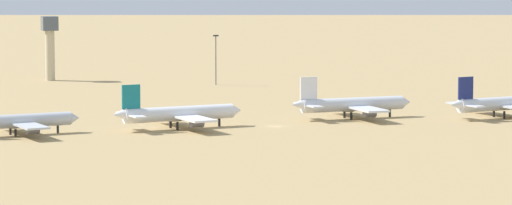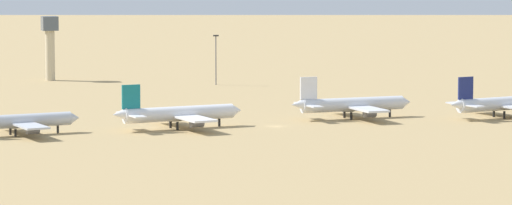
{
  "view_description": "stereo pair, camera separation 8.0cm",
  "coord_description": "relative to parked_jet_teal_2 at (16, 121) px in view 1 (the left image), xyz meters",
  "views": [
    {
      "loc": [
        -116.91,
        -343.96,
        43.66
      ],
      "look_at": [
        -4.74,
        1.4,
        6.0
      ],
      "focal_mm": 102.87,
      "sensor_mm": 36.0,
      "label": 1
    },
    {
      "loc": [
        -116.83,
        -343.98,
        43.66
      ],
      "look_at": [
        -4.74,
        1.4,
        6.0
      ],
      "focal_mm": 102.87,
      "sensor_mm": 36.0,
      "label": 2
    }
  ],
  "objects": [
    {
      "name": "parked_jet_navy_5",
      "position": [
        127.08,
        -2.07,
        0.29
      ],
      "size": [
        34.0,
        29.1,
        11.3
      ],
      "rotation": [
        0.0,
        0.0,
        0.21
      ],
      "color": "silver",
      "rests_on": "ground"
    },
    {
      "name": "ground",
      "position": [
        64.42,
        -1.68,
        -3.41
      ],
      "size": [
        4000.0,
        4000.0,
        0.0
      ],
      "primitive_type": "plane",
      "color": "tan"
    },
    {
      "name": "parked_jet_teal_3",
      "position": [
        39.75,
        0.81,
        0.34
      ],
      "size": [
        34.57,
        29.38,
        11.43
      ],
      "rotation": [
        0.0,
        0.0,
        0.15
      ],
      "color": "white",
      "rests_on": "ground"
    },
    {
      "name": "parked_jet_white_4",
      "position": [
        88.58,
        8.09,
        0.3
      ],
      "size": [
        34.3,
        28.84,
        11.33
      ],
      "rotation": [
        0.0,
        0.0,
        0.05
      ],
      "color": "silver",
      "rests_on": "ground"
    },
    {
      "name": "light_pole_mid",
      "position": [
        82.43,
        112.27,
        5.99
      ],
      "size": [
        1.8,
        0.5,
        16.37
      ],
      "color": "#59595E",
      "rests_on": "ground"
    },
    {
      "name": "control_tower",
      "position": [
        33.71,
        145.13,
        9.68
      ],
      "size": [
        5.2,
        5.2,
        21.69
      ],
      "color": "#C6B793",
      "rests_on": "ground"
    },
    {
      "name": "parked_jet_teal_2",
      "position": [
        0.0,
        0.0,
        0.0
      ],
      "size": [
        31.44,
        26.76,
        10.4
      ],
      "rotation": [
        0.0,
        0.0,
        0.16
      ],
      "color": "silver",
      "rests_on": "ground"
    }
  ]
}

